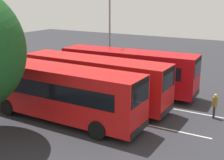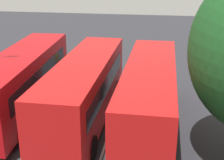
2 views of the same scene
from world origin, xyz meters
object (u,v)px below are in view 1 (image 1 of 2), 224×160
bus_center_left (95,80)px  street_lamp (109,25)px  bus_center_right (128,70)px  pedestrian (215,104)px  bus_far_left (60,91)px

bus_center_left → street_lamp: 7.86m
bus_center_right → street_lamp: size_ratio=1.26×
bus_center_left → bus_center_right: bearing=79.8°
bus_center_left → street_lamp: bearing=112.2°
bus_center_right → pedestrian: bus_center_right is taller
bus_far_left → street_lamp: bearing=103.3°
bus_far_left → pedestrian: bearing=32.0°
bus_center_right → pedestrian: size_ratio=6.84×
bus_far_left → bus_center_left: (0.34, 3.41, 0.00)m
pedestrian → street_lamp: street_lamp is taller
pedestrian → bus_far_left: bearing=27.1°
bus_far_left → pedestrian: (8.38, 5.19, -0.93)m
bus_center_right → bus_center_left: bearing=-103.6°
bus_center_left → bus_center_right: same height
bus_far_left → bus_center_left: size_ratio=1.00×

